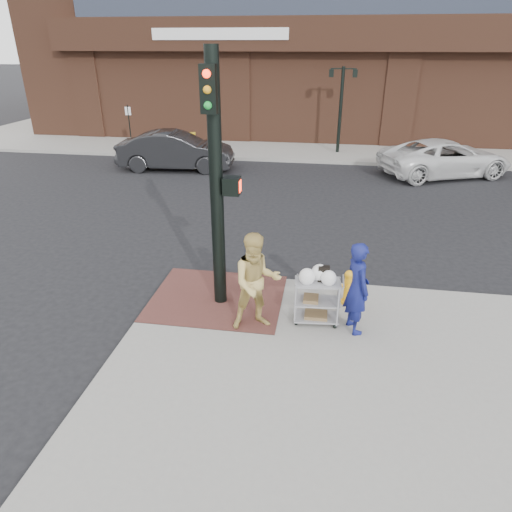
% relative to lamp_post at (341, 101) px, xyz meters
% --- Properties ---
extents(ground, '(220.00, 220.00, 0.00)m').
position_rel_lamp_post_xyz_m(ground, '(-2.00, -16.00, -2.62)').
color(ground, black).
rests_on(ground, ground).
extents(sidewalk_far, '(65.00, 36.00, 0.15)m').
position_rel_lamp_post_xyz_m(sidewalk_far, '(10.50, 16.00, -2.54)').
color(sidewalk_far, gray).
rests_on(sidewalk_far, ground).
extents(brick_curb_ramp, '(2.80, 2.40, 0.01)m').
position_rel_lamp_post_xyz_m(brick_curb_ramp, '(-2.60, -15.10, -2.46)').
color(brick_curb_ramp, '#4C2723').
rests_on(brick_curb_ramp, sidewalk_near).
extents(lamp_post, '(1.32, 0.22, 4.00)m').
position_rel_lamp_post_xyz_m(lamp_post, '(0.00, 0.00, 0.00)').
color(lamp_post, black).
rests_on(lamp_post, sidewalk_far).
extents(parking_sign, '(0.05, 0.05, 2.20)m').
position_rel_lamp_post_xyz_m(parking_sign, '(-10.50, -1.00, -1.37)').
color(parking_sign, black).
rests_on(parking_sign, sidewalk_far).
extents(traffic_signal_pole, '(0.61, 0.51, 5.00)m').
position_rel_lamp_post_xyz_m(traffic_signal_pole, '(-2.48, -15.23, 0.21)').
color(traffic_signal_pole, black).
rests_on(traffic_signal_pole, sidewalk_near).
extents(woman_blue, '(0.65, 0.78, 1.81)m').
position_rel_lamp_post_xyz_m(woman_blue, '(0.27, -15.85, -1.56)').
color(woman_blue, navy).
rests_on(woman_blue, sidewalk_near).
extents(pedestrian_tan, '(1.13, 1.01, 1.93)m').
position_rel_lamp_post_xyz_m(pedestrian_tan, '(-1.59, -16.02, -1.50)').
color(pedestrian_tan, tan).
rests_on(pedestrian_tan, sidewalk_near).
extents(sedan_dark, '(5.16, 2.18, 1.66)m').
position_rel_lamp_post_xyz_m(sedan_dark, '(-7.10, -4.04, -1.79)').
color(sedan_dark, black).
rests_on(sedan_dark, ground).
extents(minivan_white, '(5.99, 4.39, 1.51)m').
position_rel_lamp_post_xyz_m(minivan_white, '(4.42, -3.31, -1.86)').
color(minivan_white, silver).
rests_on(minivan_white, ground).
extents(utility_cart, '(0.91, 0.56, 1.20)m').
position_rel_lamp_post_xyz_m(utility_cart, '(-0.46, -15.69, -1.92)').
color(utility_cart, gray).
rests_on(utility_cart, sidewalk_near).
extents(fire_hydrant, '(0.36, 0.25, 0.77)m').
position_rel_lamp_post_xyz_m(fire_hydrant, '(0.17, -14.89, -2.07)').
color(fire_hydrant, '#F6A714').
rests_on(fire_hydrant, sidewalk_near).
extents(newsbox_yellow, '(0.49, 0.46, 0.96)m').
position_rel_lamp_post_xyz_m(newsbox_yellow, '(-7.21, -1.25, -1.99)').
color(newsbox_yellow, gold).
rests_on(newsbox_yellow, sidewalk_far).
extents(newsbox_blue, '(0.41, 0.38, 0.90)m').
position_rel_lamp_post_xyz_m(newsbox_blue, '(-8.34, -1.17, -2.02)').
color(newsbox_blue, '#1A1DAE').
rests_on(newsbox_blue, sidewalk_far).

